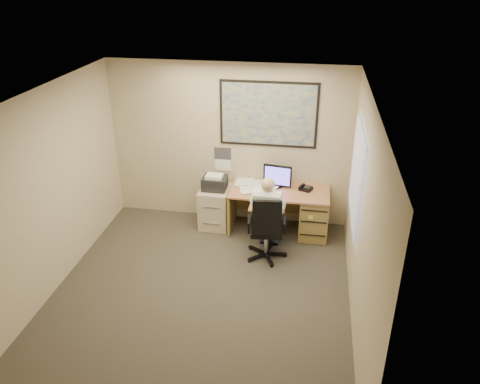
% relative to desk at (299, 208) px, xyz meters
% --- Properties ---
extents(room_shell, '(4.00, 4.50, 2.70)m').
position_rel_desk_xyz_m(room_shell, '(-1.21, -1.90, 0.91)').
color(room_shell, '#38332B').
rests_on(room_shell, ground).
extents(desk, '(1.60, 0.97, 1.12)m').
position_rel_desk_xyz_m(desk, '(0.00, 0.00, 0.00)').
color(desk, '#BA7A4F').
rests_on(desk, ground).
extents(world_map, '(1.56, 0.03, 1.06)m').
position_rel_desk_xyz_m(world_map, '(-0.57, 0.33, 1.46)').
color(world_map, '#1E4C93').
rests_on(world_map, room_shell).
extents(wall_calendar, '(0.28, 0.01, 0.42)m').
position_rel_desk_xyz_m(wall_calendar, '(-1.32, 0.34, 0.64)').
color(wall_calendar, white).
rests_on(wall_calendar, room_shell).
extents(window_blinds, '(0.06, 1.40, 1.30)m').
position_rel_desk_xyz_m(window_blinds, '(0.76, -1.10, 1.11)').
color(window_blinds, silver).
rests_on(window_blinds, room_shell).
extents(filing_cabinet, '(0.49, 0.59, 0.94)m').
position_rel_desk_xyz_m(filing_cabinet, '(-1.40, 0.02, -0.04)').
color(filing_cabinet, beige).
rests_on(filing_cabinet, ground).
extents(office_chair, '(0.70, 0.70, 1.07)m').
position_rel_desk_xyz_m(office_chair, '(-0.45, -0.85, -0.13)').
color(office_chair, black).
rests_on(office_chair, ground).
extents(person, '(0.56, 0.78, 1.30)m').
position_rel_desk_xyz_m(person, '(-0.44, -0.77, 0.21)').
color(person, white).
rests_on(person, office_chair).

